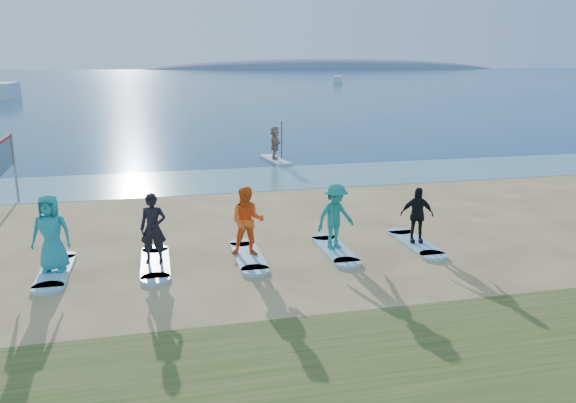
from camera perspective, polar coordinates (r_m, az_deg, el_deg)
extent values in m
plane|color=tan|center=(14.18, -1.56, -6.45)|extent=(600.00, 600.00, 0.00)
plane|color=teal|center=(24.17, -6.64, 2.18)|extent=(600.00, 600.00, 0.00)
plane|color=navy|center=(173.09, -12.67, 12.20)|extent=(600.00, 600.00, 0.00)
ellipsoid|color=slate|center=(327.92, 4.18, 13.28)|extent=(220.00, 56.00, 18.00)
cylinder|color=gray|center=(22.47, -26.02, 3.15)|extent=(0.09, 0.09, 2.50)
cube|color=silver|center=(28.61, -1.33, 4.25)|extent=(1.08, 3.07, 0.12)
imported|color=tan|center=(28.47, -1.34, 6.00)|extent=(0.71, 1.58, 1.65)
cube|color=silver|center=(83.67, -26.64, 9.29)|extent=(2.21, 7.66, 2.11)
cube|color=silver|center=(130.25, 5.08, 11.93)|extent=(3.88, 6.72, 1.47)
cube|color=#8CC1DA|center=(14.72, -22.56, -6.60)|extent=(0.70, 2.20, 0.09)
imported|color=teal|center=(14.42, -22.93, -2.95)|extent=(0.99, 0.72, 1.87)
cube|color=#8CC1DA|center=(14.50, -13.33, -6.17)|extent=(0.70, 2.20, 0.09)
imported|color=black|center=(14.21, -13.54, -2.68)|extent=(0.70, 0.53, 1.76)
cube|color=#8CC1DA|center=(14.66, -4.07, -5.59)|extent=(0.70, 2.20, 0.09)
imported|color=orange|center=(14.37, -4.13, -2.02)|extent=(1.00, 0.86, 1.81)
cube|color=#8CC1DA|center=(15.18, 4.75, -4.89)|extent=(0.70, 2.20, 0.09)
imported|color=teal|center=(14.91, 4.82, -1.52)|extent=(1.29, 0.99, 1.77)
cube|color=#8CC1DA|center=(16.04, 12.79, -4.16)|extent=(0.70, 2.20, 0.09)
imported|color=black|center=(15.80, 12.95, -1.34)|extent=(0.97, 0.59, 1.55)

